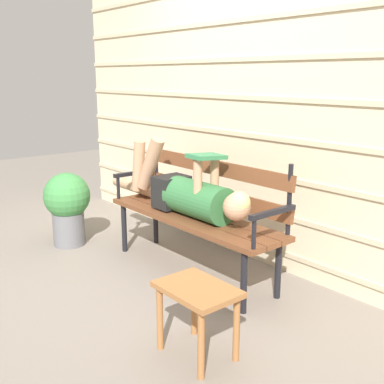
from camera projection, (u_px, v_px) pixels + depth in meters
name	position (u px, v px, depth m)	size (l,w,h in m)	color
ground_plane	(176.00, 277.00, 3.56)	(12.00, 12.00, 0.00)	gray
house_siding	(249.00, 116.00, 3.74)	(4.83, 0.08, 2.33)	beige
park_bench	(199.00, 207.00, 3.58)	(1.62, 0.44, 0.93)	brown
reclining_person	(186.00, 192.00, 3.56)	(1.75, 0.27, 0.57)	#33703D
footstool	(197.00, 301.00, 2.50)	(0.43, 0.31, 0.40)	#9E6638
potted_plant	(67.00, 204.00, 4.16)	(0.41, 0.41, 0.65)	slate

